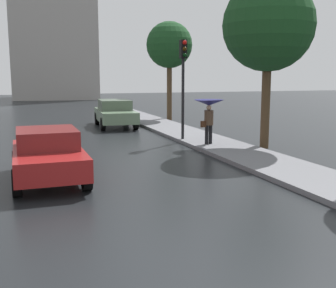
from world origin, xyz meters
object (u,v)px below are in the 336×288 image
object	(u,v)px
street_tree_near	(268,26)
street_tree_far	(169,46)
car_red_near_kerb	(48,154)
car_green_mid_road	(115,113)
traffic_light	(183,71)
pedestrian_with_umbrella_near	(209,108)

from	to	relation	value
street_tree_near	street_tree_far	xyz separation A→B (m)	(-0.06, 10.96, -0.01)
car_red_near_kerb	car_green_mid_road	world-z (taller)	car_green_mid_road
car_red_near_kerb	traffic_light	distance (m)	7.97
car_red_near_kerb	pedestrian_with_umbrella_near	xyz separation A→B (m)	(6.24, 3.42, 0.83)
pedestrian_with_umbrella_near	street_tree_near	size ratio (longest dim) A/B	0.27
car_red_near_kerb	car_green_mid_road	size ratio (longest dim) A/B	0.82
car_red_near_kerb	pedestrian_with_umbrella_near	bearing A→B (deg)	-151.83
car_red_near_kerb	car_green_mid_road	distance (m)	12.08
car_green_mid_road	street_tree_near	world-z (taller)	street_tree_near
car_red_near_kerb	street_tree_far	bearing A→B (deg)	-121.66
car_red_near_kerb	street_tree_near	xyz separation A→B (m)	(8.22, 2.59, 3.88)
pedestrian_with_umbrella_near	traffic_light	world-z (taller)	traffic_light
traffic_light	pedestrian_with_umbrella_near	bearing A→B (deg)	-73.88
car_red_near_kerb	pedestrian_with_umbrella_near	size ratio (longest dim) A/B	2.23
car_red_near_kerb	traffic_light	bearing A→B (deg)	-139.69
pedestrian_with_umbrella_near	street_tree_far	bearing A→B (deg)	-111.64
traffic_light	street_tree_near	size ratio (longest dim) A/B	0.64
car_red_near_kerb	street_tree_near	world-z (taller)	street_tree_near
traffic_light	street_tree_far	size ratio (longest dim) A/B	0.68
car_red_near_kerb	traffic_light	xyz separation A→B (m)	(5.78, 5.00, 2.26)
street_tree_near	car_red_near_kerb	bearing A→B (deg)	-162.54
car_green_mid_road	traffic_light	world-z (taller)	traffic_light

